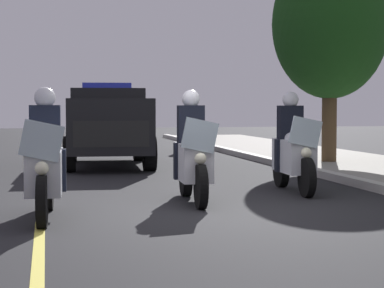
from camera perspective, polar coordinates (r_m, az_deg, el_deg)
name	(u,v)px	position (r m, az deg, el deg)	size (l,w,h in m)	color
ground_plane	(205,212)	(9.89, 1.04, -5.48)	(80.00, 80.00, 0.00)	black
lane_stripe_center	(40,217)	(9.66, -12.05, -5.73)	(48.00, 0.12, 0.01)	#E0D14C
police_motorcycle_lead_left	(45,165)	(9.45, -11.71, -1.67)	(2.14, 0.60, 1.72)	black
police_motorcycle_lead_right	(193,156)	(10.86, 0.05, -1.01)	(2.14, 0.60, 1.72)	black
police_motorcycle_trailing	(293,151)	(12.27, 8.11, -0.58)	(2.14, 0.60, 1.72)	black
police_suv	(107,123)	(17.66, -6.81, 1.71)	(4.99, 2.27, 2.05)	black
cyclist_background	(190,125)	(23.46, -0.20, 1.50)	(1.76, 0.33, 1.69)	black
tree_far_back	(330,25)	(18.12, 11.01, 9.37)	(2.87, 2.87, 5.26)	#4C3823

